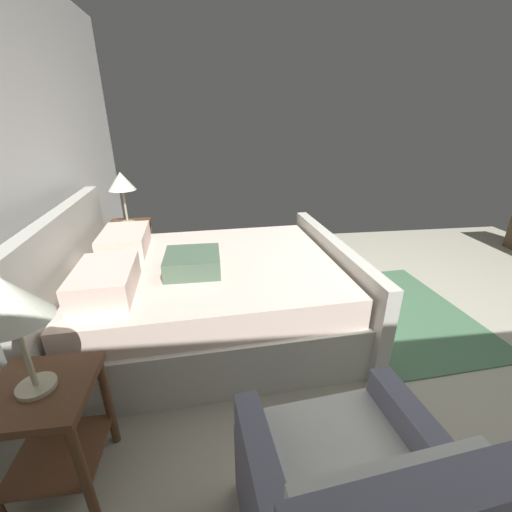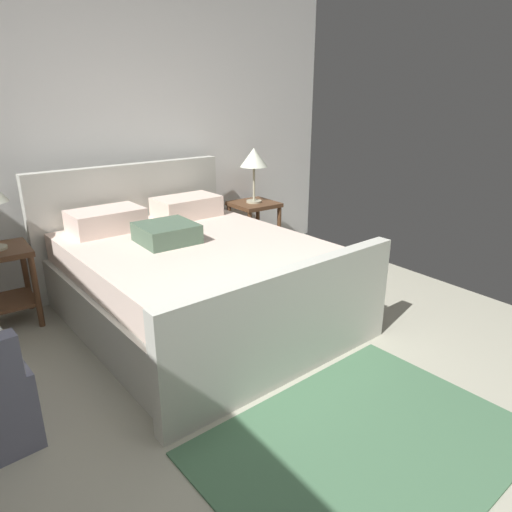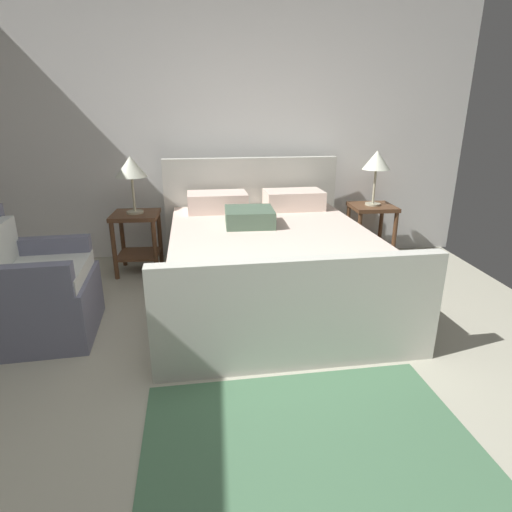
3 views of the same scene
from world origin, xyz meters
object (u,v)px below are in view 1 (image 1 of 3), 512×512
at_px(bed, 208,293).
at_px(nightstand_left, 49,421).
at_px(nightstand_right, 131,240).
at_px(table_lamp_left, 8,303).
at_px(table_lamp_right, 121,183).

height_order(bed, nightstand_left, bed).
bearing_deg(nightstand_right, table_lamp_left, -176.62).
bearing_deg(nightstand_right, nightstand_left, -176.62).
distance_m(bed, nightstand_left, 1.40).
bearing_deg(table_lamp_left, nightstand_right, 3.38).
xyz_separation_m(nightstand_left, table_lamp_left, (-0.00, 0.00, 0.62)).
xyz_separation_m(table_lamp_right, nightstand_left, (-2.42, -0.14, -0.64)).
relative_size(nightstand_left, table_lamp_left, 1.11).
bearing_deg(bed, nightstand_right, 35.29).
xyz_separation_m(nightstand_right, table_lamp_right, (0.00, 0.00, 0.64)).
bearing_deg(table_lamp_right, table_lamp_left, -176.62).
distance_m(bed, table_lamp_left, 1.56).
bearing_deg(nightstand_right, table_lamp_right, 53.13).
xyz_separation_m(nightstand_right, nightstand_left, (-2.42, -0.14, 0.00)).
xyz_separation_m(bed, nightstand_right, (1.22, 0.86, 0.06)).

